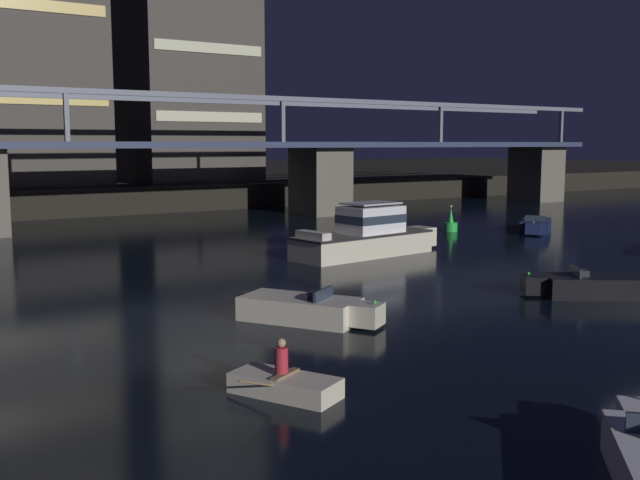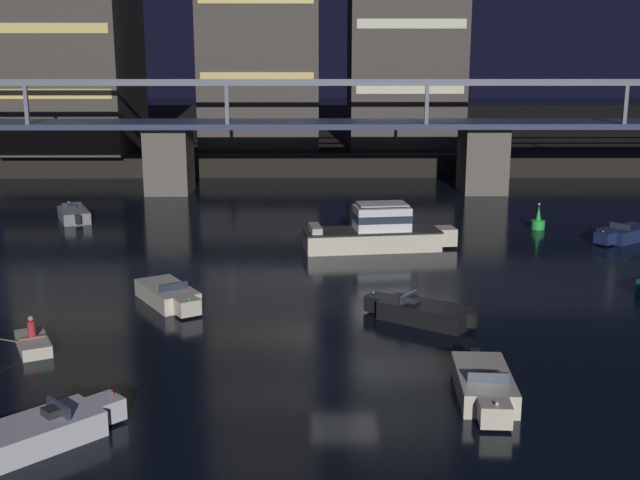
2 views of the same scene
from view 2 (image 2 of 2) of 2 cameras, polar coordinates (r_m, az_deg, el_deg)
ground_plane at (r=29.72m, az=1.77°, el=-9.13°), size 400.00×400.00×0.00m
far_riverbank at (r=114.95m, az=0.03°, el=8.01°), size 240.00×80.00×2.20m
river_bridge at (r=66.87m, az=0.46°, el=7.03°), size 85.55×6.40×9.38m
cabin_cruiser_near_left at (r=47.23m, az=4.14°, el=0.58°), size 9.33×3.70×2.79m
speedboat_near_center at (r=27.63m, az=11.79°, el=-10.26°), size 2.06×5.22×1.16m
speedboat_near_right at (r=53.13m, az=21.15°, el=0.43°), size 4.68×4.00×1.16m
speedboat_mid_left at (r=37.52m, az=-10.84°, el=-3.93°), size 3.71×4.83×1.16m
speedboat_mid_center at (r=34.74m, az=7.31°, el=-5.18°), size 4.72×3.93×1.16m
speedboat_mid_right at (r=25.41m, az=-19.56°, el=-12.92°), size 4.41×4.36×1.16m
speedboat_far_left at (r=58.38m, az=-17.37°, el=1.79°), size 3.21×5.03×1.16m
channel_buoy at (r=54.77m, az=15.46°, el=1.27°), size 0.90×0.90×1.76m
dinghy_with_paddler at (r=33.25m, az=-20.00°, el=-6.99°), size 2.70×2.82×1.36m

